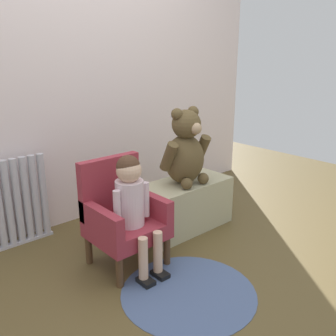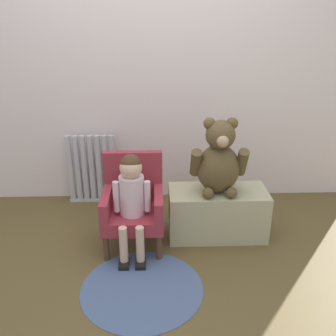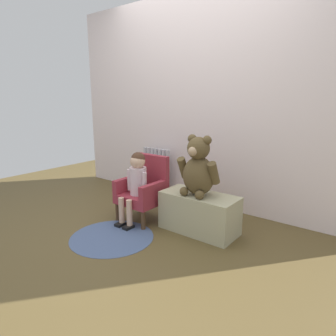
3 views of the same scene
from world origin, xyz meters
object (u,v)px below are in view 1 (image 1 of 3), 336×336
object	(u,v)px
radiator	(18,202)
child_figure	(132,198)
child_armchair	(122,215)
low_bench	(184,205)
large_teddy_bear	(185,151)
floor_rug	(189,292)

from	to	relation	value
radiator	child_figure	distance (m)	0.89
child_armchair	child_figure	distance (m)	0.18
child_figure	low_bench	size ratio (longest dim) A/B	1.00
low_bench	child_figure	bearing A→B (deg)	-162.71
radiator	low_bench	world-z (taller)	radiator
radiator	low_bench	xyz separation A→B (m)	(1.02, -0.58, -0.12)
radiator	child_armchair	xyz separation A→B (m)	(0.40, -0.67, 0.01)
child_armchair	large_teddy_bear	bearing A→B (deg)	6.42
radiator	child_figure	size ratio (longest dim) A/B	0.86
child_figure	floor_rug	world-z (taller)	child_figure
child_armchair	floor_rug	world-z (taller)	child_armchair
child_armchair	child_figure	world-z (taller)	child_figure
child_armchair	low_bench	world-z (taller)	child_armchair
child_figure	low_bench	world-z (taller)	child_figure
child_armchair	child_figure	xyz separation A→B (m)	(-0.00, -0.11, 0.15)
radiator	large_teddy_bear	distance (m)	1.21
radiator	large_teddy_bear	size ratio (longest dim) A/B	1.11
large_teddy_bear	floor_rug	distance (m)	1.01
radiator	large_teddy_bear	world-z (taller)	large_teddy_bear
low_bench	large_teddy_bear	xyz separation A→B (m)	(-0.01, -0.01, 0.43)
low_bench	child_armchair	bearing A→B (deg)	-172.40
large_teddy_bear	floor_rug	bearing A→B (deg)	-132.40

